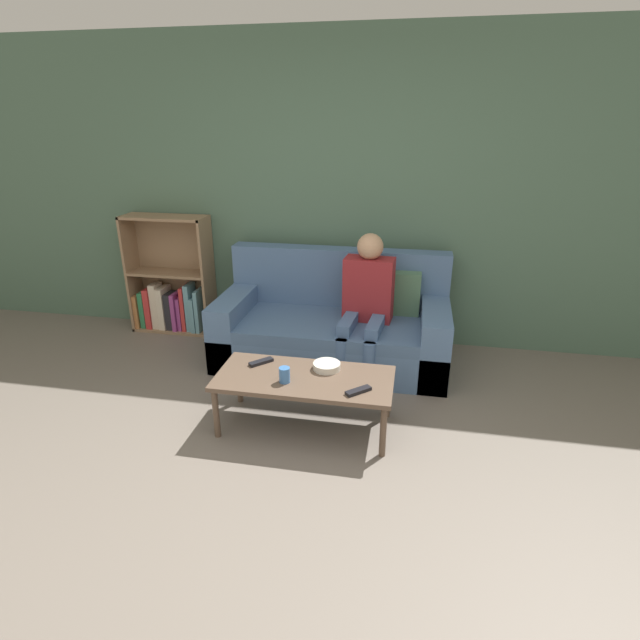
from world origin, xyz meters
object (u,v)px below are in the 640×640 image
(bookshelf, at_px, (172,289))
(snack_bowl, at_px, (327,366))
(cup_near, at_px, (285,375))
(person_adult, at_px, (367,295))
(tv_remote_0, at_px, (358,391))
(couch, at_px, (334,327))
(tv_remote_1, at_px, (261,362))
(coffee_table, at_px, (304,381))

(bookshelf, distance_m, snack_bowl, 2.15)
(cup_near, bearing_deg, person_adult, 69.13)
(tv_remote_0, xyz_separation_m, snack_bowl, (-0.24, 0.26, 0.01))
(couch, bearing_deg, tv_remote_1, -110.75)
(coffee_table, xyz_separation_m, cup_near, (-0.11, -0.09, 0.09))
(tv_remote_0, bearing_deg, person_adult, 140.98)
(bookshelf, height_order, tv_remote_1, bookshelf)
(coffee_table, relative_size, cup_near, 11.48)
(coffee_table, height_order, tv_remote_1, tv_remote_1)
(couch, distance_m, tv_remote_0, 1.24)
(bookshelf, xyz_separation_m, tv_remote_1, (1.28, -1.28, -0.02))
(bookshelf, bearing_deg, tv_remote_1, -45.03)
(coffee_table, bearing_deg, bookshelf, 138.82)
(tv_remote_0, relative_size, snack_bowl, 0.87)
(bookshelf, height_order, coffee_table, bookshelf)
(couch, bearing_deg, snack_bowl, -83.73)
(tv_remote_0, relative_size, tv_remote_1, 1.01)
(bookshelf, relative_size, cup_near, 11.10)
(person_adult, bearing_deg, cup_near, -105.89)
(coffee_table, height_order, snack_bowl, snack_bowl)
(coffee_table, distance_m, tv_remote_1, 0.35)
(coffee_table, bearing_deg, cup_near, -139.03)
(couch, relative_size, cup_near, 18.88)
(coffee_table, relative_size, snack_bowl, 6.29)
(cup_near, distance_m, tv_remote_1, 0.31)
(bookshelf, bearing_deg, snack_bowl, -36.46)
(couch, relative_size, bookshelf, 1.70)
(tv_remote_1, bearing_deg, cup_near, -0.45)
(couch, height_order, cup_near, couch)
(tv_remote_0, distance_m, tv_remote_1, 0.74)
(bookshelf, relative_size, person_adult, 1.01)
(cup_near, height_order, snack_bowl, cup_near)
(person_adult, bearing_deg, coffee_table, -102.09)
(coffee_table, distance_m, tv_remote_0, 0.39)
(person_adult, relative_size, tv_remote_1, 7.04)
(person_adult, bearing_deg, tv_remote_0, -81.33)
(couch, relative_size, snack_bowl, 10.35)
(coffee_table, xyz_separation_m, tv_remote_0, (0.36, -0.14, 0.05))
(tv_remote_0, distance_m, snack_bowl, 0.36)
(couch, bearing_deg, cup_near, -96.42)
(tv_remote_1, height_order, snack_bowl, snack_bowl)
(cup_near, xyz_separation_m, snack_bowl, (0.23, 0.22, -0.03))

